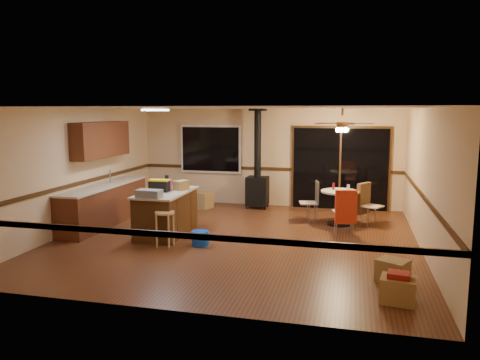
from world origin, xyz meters
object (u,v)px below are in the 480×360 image
(box_corner_b, at_px, (393,271))
(kitchen_island, at_px, (166,213))
(chair_near, at_px, (346,207))
(box_under_window, at_px, (201,200))
(toolbox_black, at_px, (159,186))
(dining_table, at_px, (340,202))
(blue_bucket, at_px, (200,238))
(box_corner_a, at_px, (398,290))
(wood_stove, at_px, (257,181))
(toolbox_grey, at_px, (149,194))
(bar_stool, at_px, (165,229))
(chair_right, at_px, (365,199))
(chair_left, at_px, (313,197))

(box_corner_b, bearing_deg, kitchen_island, 158.01)
(chair_near, relative_size, box_under_window, 1.30)
(toolbox_black, relative_size, dining_table, 0.47)
(blue_bucket, height_order, box_corner_a, box_corner_a)
(wood_stove, relative_size, toolbox_grey, 5.27)
(chair_near, bearing_deg, box_corner_b, -73.60)
(dining_table, distance_m, box_corner_a, 4.32)
(toolbox_grey, height_order, toolbox_black, toolbox_black)
(bar_stool, relative_size, blue_bucket, 2.01)
(dining_table, distance_m, chair_right, 0.57)
(dining_table, relative_size, box_corner_b, 1.97)
(toolbox_black, bearing_deg, chair_near, 12.48)
(blue_bucket, xyz_separation_m, box_under_window, (-1.09, 3.32, 0.08))
(kitchen_island, bearing_deg, blue_bucket, -33.06)
(kitchen_island, relative_size, chair_near, 2.40)
(dining_table, relative_size, chair_near, 1.20)
(dining_table, bearing_deg, bar_stool, -141.50)
(wood_stove, distance_m, blue_bucket, 3.73)
(dining_table, bearing_deg, wood_stove, 147.56)
(toolbox_grey, bearing_deg, bar_stool, -20.89)
(chair_near, bearing_deg, dining_table, 99.39)
(dining_table, bearing_deg, chair_right, 14.83)
(chair_right, bearing_deg, blue_bucket, -141.46)
(box_corner_a, bearing_deg, dining_table, 102.17)
(bar_stool, relative_size, box_corner_b, 1.57)
(bar_stool, height_order, box_under_window, bar_stool)
(box_under_window, bearing_deg, chair_near, -26.90)
(wood_stove, xyz_separation_m, dining_table, (2.16, -1.37, -0.20))
(box_under_window, relative_size, box_corner_a, 1.19)
(toolbox_black, xyz_separation_m, chair_right, (4.13, 1.85, -0.41))
(wood_stove, distance_m, toolbox_black, 3.40)
(blue_bucket, bearing_deg, wood_stove, 84.48)
(kitchen_island, bearing_deg, box_corner_b, -21.99)
(chair_right, height_order, box_corner_b, chair_right)
(kitchen_island, relative_size, box_corner_b, 3.94)
(chair_left, xyz_separation_m, box_corner_b, (1.50, -3.56, -0.42))
(wood_stove, xyz_separation_m, box_corner_b, (3.06, -4.81, -0.56))
(wood_stove, bearing_deg, blue_bucket, -95.52)
(kitchen_island, xyz_separation_m, chair_near, (3.61, 0.80, 0.14))
(wood_stove, height_order, chair_right, wood_stove)
(blue_bucket, bearing_deg, chair_left, 51.54)
(toolbox_black, xyz_separation_m, chair_left, (2.99, 1.83, -0.42))
(dining_table, xyz_separation_m, box_under_window, (-3.60, 1.02, -0.31))
(chair_right, bearing_deg, bar_stool, -144.35)
(toolbox_grey, bearing_deg, dining_table, 33.84)
(bar_stool, bearing_deg, kitchen_island, 111.04)
(dining_table, distance_m, box_under_window, 3.76)
(kitchen_island, distance_m, chair_right, 4.40)
(box_under_window, relative_size, box_corner_b, 1.26)
(toolbox_black, distance_m, box_corner_a, 5.22)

